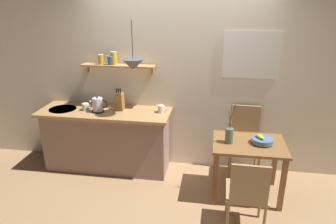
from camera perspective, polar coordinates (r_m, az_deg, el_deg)
The scene contains 14 objects.
ground_plane at distance 4.30m, azimuth 0.83°, elevation -13.21°, with size 14.00×14.00×0.00m, color #A87F56.
back_wall at distance 4.33m, azimuth 4.82°, elevation 6.60°, with size 6.80×0.11×2.70m.
kitchen_counter at distance 4.56m, azimuth -11.15°, elevation -4.92°, with size 1.83×0.63×0.90m.
wall_shelf at distance 4.35m, azimuth -9.81°, elevation 8.91°, with size 1.02×0.20×0.31m.
dining_table at distance 3.94m, azimuth 14.57°, elevation -7.28°, with size 0.87×0.65×0.72m.
dining_chair_near at distance 3.38m, azimuth 14.41°, elevation -14.14°, with size 0.43×0.44×0.88m.
dining_chair_far at distance 4.40m, azimuth 13.95°, elevation -4.97°, with size 0.44×0.45×1.00m.
fruit_bowl at distance 3.89m, azimuth 16.94°, elevation -5.00°, with size 0.25×0.25×0.11m.
twig_vase at distance 3.79m, azimuth 11.22°, elevation -4.20°, with size 0.10×0.10×0.50m.
electric_kettle at distance 4.32m, azimuth -12.78°, elevation 1.24°, with size 0.25×0.16×0.22m.
knife_block at distance 4.32m, azimuth -8.84°, elevation 1.96°, with size 0.09×0.17×0.33m.
coffee_mug_by_sink at distance 4.44m, azimuth -14.91°, elevation 0.93°, with size 0.14×0.09×0.10m.
coffee_mug_spare at distance 4.21m, azimuth -1.27°, elevation 0.58°, with size 0.13×0.09×0.10m.
pendant_lamp at distance 3.92m, azimuth -6.45°, elevation 8.67°, with size 0.28×0.28×0.61m.
Camera 1 is at (0.49, -3.54, 2.38)m, focal length 33.09 mm.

